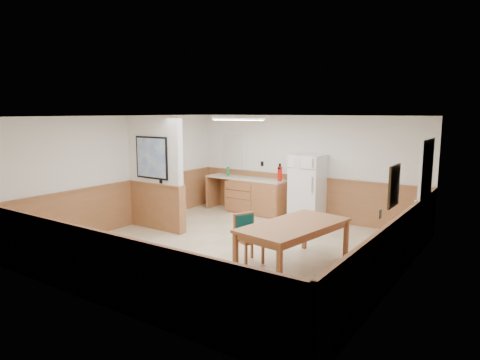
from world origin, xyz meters
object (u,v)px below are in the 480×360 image
Objects in this scene: dining_table at (294,229)px; dining_bench at (372,263)px; soap_bottle at (228,171)px; dining_chair at (247,234)px; refrigerator at (307,189)px; fire_extinguisher at (280,173)px.

dining_table is 1.31× the size of dining_bench.
soap_bottle is (-4.77, 2.94, 0.68)m from dining_bench.
dining_bench is 2.14m from dining_chair.
refrigerator is 0.98× the size of dining_bench.
refrigerator is at bearing 120.58° from dining_table.
dining_table is at bearing -69.45° from refrigerator.
soap_bottle is at bearing 178.08° from refrigerator.
refrigerator is at bearing 0.48° from fire_extinguisher.
dining_chair is (-2.13, -0.18, 0.15)m from dining_bench.
dining_chair is (-0.81, -0.21, -0.17)m from dining_table.
soap_bottle is (-2.33, 0.05, 0.22)m from refrigerator.
fire_extinguisher is at bearing 133.30° from dining_chair.
soap_bottle is at bearing 153.69° from dining_bench.
dining_chair is at bearing -49.74° from soap_bottle.
dining_chair is (0.31, -3.08, -0.30)m from refrigerator.
dining_bench is at bearing -37.03° from fire_extinguisher.
refrigerator is at bearing 135.48° from dining_bench.
dining_table is 3.53m from fire_extinguisher.
refrigerator reaches higher than soap_bottle.
fire_extinguisher reaches higher than soap_bottle.
dining_bench is at bearing 29.00° from dining_chair.
dining_bench is at bearing -50.61° from refrigerator.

